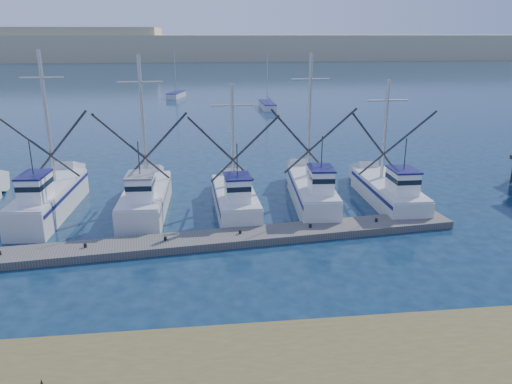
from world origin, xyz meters
TOP-DOWN VIEW (x-y plane):
  - ground at (0.00, 0.00)m, footprint 500.00×500.00m
  - floating_dock at (-6.32, 5.43)m, footprint 30.73×5.36m
  - dune_ridge at (0.00, 210.00)m, footprint 360.00×60.00m
  - trawler_fleet at (-6.55, 10.68)m, footprint 29.37×9.22m
  - sailboat_near at (5.14, 54.81)m, footprint 1.74×6.90m
  - sailboat_far at (-8.80, 69.88)m, footprint 3.31×6.06m

SIDE VIEW (x-z plane):
  - ground at x=0.00m, z-range 0.00..0.00m
  - floating_dock at x=-6.32m, z-range 0.00..0.41m
  - sailboat_near at x=5.14m, z-range -3.56..4.54m
  - sailboat_far at x=-8.80m, z-range -3.56..4.54m
  - trawler_fleet at x=-6.55m, z-range -3.95..5.89m
  - dune_ridge at x=0.00m, z-range 0.00..10.00m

